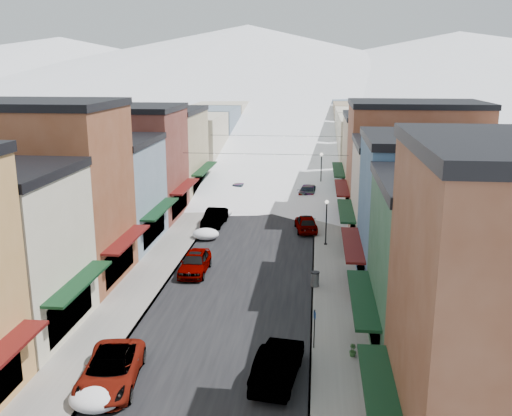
% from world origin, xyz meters
% --- Properties ---
extents(road, '(10.00, 160.00, 0.01)m').
position_xyz_m(road, '(0.00, 60.00, 0.01)').
color(road, black).
rests_on(road, ground).
extents(sidewalk_left, '(3.20, 160.00, 0.15)m').
position_xyz_m(sidewalk_left, '(-6.60, 60.00, 0.07)').
color(sidewalk_left, gray).
rests_on(sidewalk_left, ground).
extents(sidewalk_right, '(3.20, 160.00, 0.15)m').
position_xyz_m(sidewalk_right, '(6.60, 60.00, 0.07)').
color(sidewalk_right, gray).
rests_on(sidewalk_right, ground).
extents(curb_left, '(0.10, 160.00, 0.15)m').
position_xyz_m(curb_left, '(-5.05, 60.00, 0.07)').
color(curb_left, slate).
rests_on(curb_left, ground).
extents(curb_right, '(0.10, 160.00, 0.15)m').
position_xyz_m(curb_right, '(5.05, 60.00, 0.07)').
color(curb_right, slate).
rests_on(curb_right, ground).
extents(bldg_l_brick_near, '(12.30, 8.20, 12.50)m').
position_xyz_m(bldg_l_brick_near, '(-13.69, 20.50, 6.26)').
color(bldg_l_brick_near, brown).
rests_on(bldg_l_brick_near, ground).
extents(bldg_l_grayblue, '(11.30, 9.20, 9.00)m').
position_xyz_m(bldg_l_grayblue, '(-13.19, 29.00, 4.51)').
color(bldg_l_grayblue, gray).
rests_on(bldg_l_grayblue, ground).
extents(bldg_l_brick_far, '(13.30, 9.20, 11.00)m').
position_xyz_m(bldg_l_brick_far, '(-14.19, 38.00, 5.51)').
color(bldg_l_brick_far, maroon).
rests_on(bldg_l_brick_far, ground).
extents(bldg_l_tan, '(11.30, 11.20, 10.00)m').
position_xyz_m(bldg_l_tan, '(-13.19, 48.00, 5.01)').
color(bldg_l_tan, tan).
rests_on(bldg_l_tan, ground).
extents(bldg_r_green, '(11.30, 9.20, 9.50)m').
position_xyz_m(bldg_r_green, '(13.19, 12.00, 4.76)').
color(bldg_r_green, '#234930').
rests_on(bldg_r_green, ground).
extents(bldg_r_blue, '(11.30, 9.20, 10.50)m').
position_xyz_m(bldg_r_blue, '(13.19, 21.00, 5.26)').
color(bldg_r_blue, '#355678').
rests_on(bldg_r_blue, ground).
extents(bldg_r_cream, '(12.30, 9.20, 9.00)m').
position_xyz_m(bldg_r_cream, '(13.69, 30.00, 4.51)').
color(bldg_r_cream, beige).
rests_on(bldg_r_cream, ground).
extents(bldg_r_brick_far, '(13.30, 9.20, 11.50)m').
position_xyz_m(bldg_r_brick_far, '(14.19, 39.00, 5.76)').
color(bldg_r_brick_far, brown).
rests_on(bldg_r_brick_far, ground).
extents(bldg_r_tan, '(11.30, 11.20, 9.50)m').
position_xyz_m(bldg_r_tan, '(13.19, 49.00, 4.76)').
color(bldg_r_tan, tan).
rests_on(bldg_r_tan, ground).
extents(distant_blocks, '(34.00, 55.00, 8.00)m').
position_xyz_m(distant_blocks, '(0.00, 83.00, 4.00)').
color(distant_blocks, gray).
rests_on(distant_blocks, ground).
extents(mountain_ridge, '(670.00, 340.00, 34.00)m').
position_xyz_m(mountain_ridge, '(-19.47, 277.18, 14.36)').
color(mountain_ridge, silver).
rests_on(mountain_ridge, ground).
extents(overhead_cables, '(16.40, 15.04, 0.04)m').
position_xyz_m(overhead_cables, '(0.00, 47.50, 6.20)').
color(overhead_cables, black).
rests_on(overhead_cables, ground).
extents(car_white_suv, '(3.23, 5.81, 1.54)m').
position_xyz_m(car_white_suv, '(-4.30, 7.82, 0.77)').
color(car_white_suv, silver).
rests_on(car_white_suv, ground).
extents(car_silver_sedan, '(1.96, 4.75, 1.61)m').
position_xyz_m(car_silver_sedan, '(-3.50, 23.01, 0.81)').
color(car_silver_sedan, gray).
rests_on(car_silver_sedan, ground).
extents(car_dark_hatch, '(1.91, 4.84, 1.57)m').
position_xyz_m(car_dark_hatch, '(-4.30, 35.60, 0.78)').
color(car_dark_hatch, black).
rests_on(car_dark_hatch, ground).
extents(car_silver_wagon, '(2.61, 5.07, 1.41)m').
position_xyz_m(car_silver_wagon, '(-3.86, 48.16, 0.70)').
color(car_silver_wagon, '#9DA1A5').
rests_on(car_silver_wagon, ground).
extents(car_green_sedan, '(2.43, 5.31, 1.69)m').
position_xyz_m(car_green_sedan, '(3.50, 9.16, 0.84)').
color(car_green_sedan, black).
rests_on(car_green_sedan, ground).
extents(car_gray_suv, '(2.41, 4.74, 1.55)m').
position_xyz_m(car_gray_suv, '(4.30, 34.69, 0.77)').
color(car_gray_suv, '#9DA1A5').
rests_on(car_gray_suv, ground).
extents(car_black_sedan, '(2.70, 5.54, 1.55)m').
position_xyz_m(car_black_sedan, '(4.30, 48.25, 0.78)').
color(car_black_sedan, black).
rests_on(car_black_sedan, ground).
extents(car_lane_silver, '(2.02, 4.64, 1.56)m').
position_xyz_m(car_lane_silver, '(-0.78, 54.98, 0.78)').
color(car_lane_silver, '#95979C').
rests_on(car_lane_silver, ground).
extents(car_lane_white, '(3.13, 5.89, 1.58)m').
position_xyz_m(car_lane_white, '(2.01, 71.88, 0.79)').
color(car_lane_white, silver).
rests_on(car_lane_white, ground).
extents(parking_sign, '(0.12, 0.29, 2.17)m').
position_xyz_m(parking_sign, '(5.20, 12.23, 1.42)').
color(parking_sign, black).
rests_on(parking_sign, sidewalk_right).
extents(trash_can, '(0.60, 0.60, 1.02)m').
position_xyz_m(trash_can, '(5.20, 20.97, 0.67)').
color(trash_can, '#5B5E60').
rests_on(trash_can, sidewalk_right).
extents(streetlamp_near, '(0.32, 0.32, 3.81)m').
position_xyz_m(streetlamp_near, '(6.03, 30.38, 2.55)').
color(streetlamp_near, black).
rests_on(streetlamp_near, sidewalk_right).
extents(streetlamp_far, '(0.39, 0.39, 4.70)m').
position_xyz_m(streetlamp_far, '(5.68, 50.47, 3.12)').
color(streetlamp_far, black).
rests_on(streetlamp_far, sidewalk_right).
extents(planter_far, '(0.51, 0.51, 0.66)m').
position_xyz_m(planter_far, '(7.19, 11.53, 0.48)').
color(planter_far, '#2D5828').
rests_on(planter_far, sidewalk_right).
extents(snow_pile_near, '(2.38, 2.66, 1.01)m').
position_xyz_m(snow_pile_near, '(-4.28, 6.05, 0.48)').
color(snow_pile_near, white).
rests_on(snow_pile_near, ground).
extents(snow_pile_mid, '(2.30, 2.61, 0.97)m').
position_xyz_m(snow_pile_mid, '(-4.28, 31.28, 0.46)').
color(snow_pile_mid, white).
rests_on(snow_pile_mid, ground).
extents(snow_pile_far, '(2.68, 2.85, 1.13)m').
position_xyz_m(snow_pile_far, '(-4.41, 38.62, 0.54)').
color(snow_pile_far, white).
rests_on(snow_pile_far, ground).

